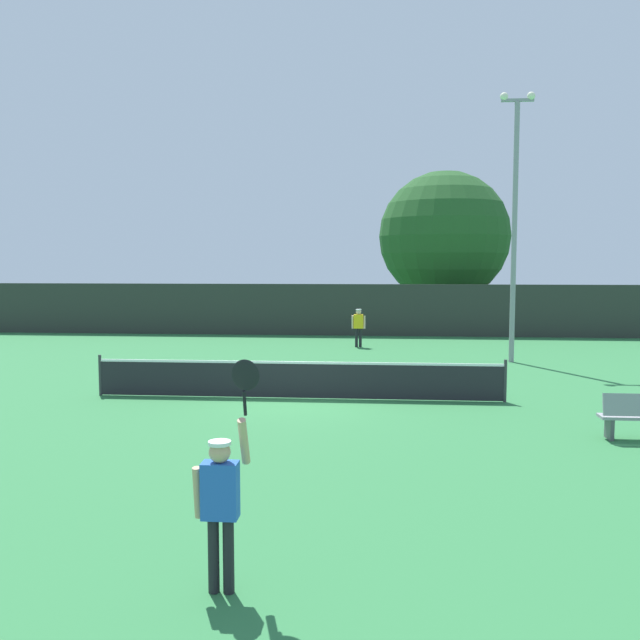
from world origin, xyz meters
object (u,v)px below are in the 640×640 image
(player_serving, at_px, (222,492))
(large_tree, at_px, (444,237))
(player_receiving, at_px, (358,324))
(parked_car_near, at_px, (370,308))
(light_pole, at_px, (515,212))
(parked_car_far, at_px, (514,311))
(tennis_ball, at_px, (222,387))
(parked_car_mid, at_px, (450,311))

(player_serving, bearing_deg, large_tree, 80.17)
(player_receiving, xyz_separation_m, parked_car_near, (0.37, 12.17, -0.18))
(light_pole, bearing_deg, parked_car_far, 78.46)
(player_serving, relative_size, parked_car_far, 0.56)
(player_receiving, bearing_deg, player_serving, 87.56)
(tennis_ball, bearing_deg, parked_car_near, 79.80)
(parked_car_near, bearing_deg, parked_car_mid, -20.48)
(light_pole, relative_size, large_tree, 1.10)
(player_receiving, bearing_deg, tennis_ball, 69.53)
(player_receiving, height_order, large_tree, large_tree)
(parked_car_mid, bearing_deg, large_tree, -118.27)
(light_pole, height_order, parked_car_near, light_pole)
(tennis_ball, relative_size, light_pole, 0.01)
(parked_car_mid, xyz_separation_m, parked_car_far, (3.46, -0.43, 0.00))
(parked_car_near, bearing_deg, large_tree, -35.01)
(parked_car_mid, bearing_deg, parked_car_near, 156.99)
(player_serving, height_order, parked_car_far, player_serving)
(player_serving, bearing_deg, player_receiving, 87.56)
(light_pole, xyz_separation_m, parked_car_mid, (-0.60, 14.39, -4.42))
(tennis_ball, bearing_deg, light_pole, 32.56)
(parked_car_far, bearing_deg, tennis_ball, -113.93)
(player_receiving, relative_size, parked_car_far, 0.36)
(tennis_ball, xyz_separation_m, light_pole, (8.98, 5.73, 5.17))
(player_receiving, relative_size, parked_car_mid, 0.36)
(player_serving, height_order, player_receiving, player_serving)
(player_receiving, height_order, parked_car_near, parked_car_near)
(parked_car_mid, bearing_deg, parked_car_far, -11.98)
(parked_car_near, height_order, parked_car_far, same)
(player_serving, bearing_deg, parked_car_mid, 79.67)
(light_pole, relative_size, parked_car_mid, 2.13)
(parked_car_mid, bearing_deg, tennis_ball, -117.52)
(player_serving, bearing_deg, light_pole, 69.65)
(player_serving, height_order, parked_car_near, player_serving)
(player_receiving, bearing_deg, parked_car_near, -91.73)
(player_receiving, xyz_separation_m, parked_car_mid, (4.86, 10.70, -0.18))
(tennis_ball, bearing_deg, player_serving, -76.96)
(player_receiving, bearing_deg, parked_car_far, -128.97)
(parked_car_far, bearing_deg, player_serving, -99.43)
(player_serving, bearing_deg, parked_car_near, 87.82)
(player_receiving, distance_m, parked_car_far, 13.22)
(parked_car_near, bearing_deg, player_receiving, -94.13)
(large_tree, bearing_deg, player_receiving, -114.53)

